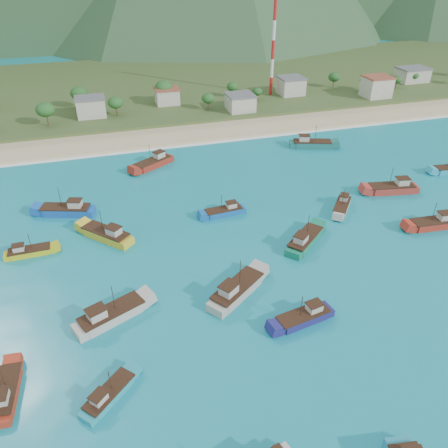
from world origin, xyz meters
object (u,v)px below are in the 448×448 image
object	(u,v)px
boat_1	(434,224)
boat_18	(153,163)
boat_9	(237,291)
boat_11	(6,394)
boat_6	(111,316)
boat_10	(342,206)
radio_tower	(273,40)
boat_27	(29,252)
boat_12	(311,144)
boat_2	(224,212)
boat_3	(305,241)
boat_17	(392,189)
boat_23	(107,235)
boat_8	(67,211)
boat_7	(109,396)
boat_14	(304,318)

from	to	relation	value
boat_1	boat_18	size ratio (longest dim) A/B	0.94
boat_9	boat_11	bearing A→B (deg)	-109.56
boat_6	boat_10	bearing A→B (deg)	87.80
radio_tower	boat_27	bearing A→B (deg)	-135.05
boat_12	radio_tower	bearing A→B (deg)	-169.60
boat_2	boat_6	world-z (taller)	boat_6
boat_2	boat_3	world-z (taller)	boat_3
boat_10	boat_17	distance (m)	16.59
boat_17	boat_27	bearing A→B (deg)	101.57
boat_1	boat_10	size ratio (longest dim) A/B	1.25
boat_2	boat_23	bearing A→B (deg)	90.57
boat_6	boat_23	world-z (taller)	boat_6
radio_tower	boat_9	xyz separation A→B (m)	(-49.62, -108.43, -21.20)
radio_tower	boat_3	distance (m)	104.77
boat_2	boat_18	distance (m)	32.55
boat_11	boat_17	world-z (taller)	boat_17
radio_tower	boat_27	xyz separation A→B (m)	(-85.40, -85.26, -21.59)
boat_23	boat_8	bearing A→B (deg)	79.23
boat_12	boat_1	bearing A→B (deg)	24.61
boat_7	boat_17	bearing A→B (deg)	76.46
boat_8	boat_17	bearing A→B (deg)	-80.71
boat_23	boat_27	distance (m)	15.32
boat_9	boat_10	xyz separation A→B (m)	(32.85, 21.46, -0.32)
boat_2	boat_23	xyz separation A→B (m)	(-26.39, -2.51, 0.26)
boat_3	boat_27	xyz separation A→B (m)	(-53.98, 12.39, -0.29)
boat_11	boat_27	world-z (taller)	boat_11
boat_27	boat_1	bearing A→B (deg)	78.52
boat_2	boat_17	xyz separation A→B (m)	(43.12, -1.71, 0.31)
boat_27	boat_17	bearing A→B (deg)	89.74
radio_tower	boat_6	world-z (taller)	radio_tower
boat_8	boat_2	bearing A→B (deg)	-88.58
boat_6	boat_27	bearing A→B (deg)	-171.88
boat_17	boat_2	bearing A→B (deg)	97.88
boat_3	boat_11	distance (m)	58.48
boat_7	boat_10	world-z (taller)	boat_10
boat_17	boat_6	bearing A→B (deg)	119.78
boat_1	radio_tower	bearing A→B (deg)	3.76
boat_12	boat_14	bearing A→B (deg)	-8.90
boat_3	boat_27	size ratio (longest dim) A/B	1.24
radio_tower	boat_7	bearing A→B (deg)	-120.49
boat_6	boat_27	world-z (taller)	boat_6
boat_9	boat_14	bearing A→B (deg)	7.38
radio_tower	boat_12	xyz separation A→B (m)	(-7.00, -51.05, -21.18)
boat_12	boat_27	distance (m)	85.54
boat_10	boat_14	size ratio (longest dim) A/B	0.88
boat_1	boat_6	world-z (taller)	boat_6
boat_17	radio_tower	bearing A→B (deg)	9.71
boat_3	boat_12	distance (m)	52.61
boat_9	boat_10	size ratio (longest dim) A/B	1.34
boat_12	boat_9	bearing A→B (deg)	-18.40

